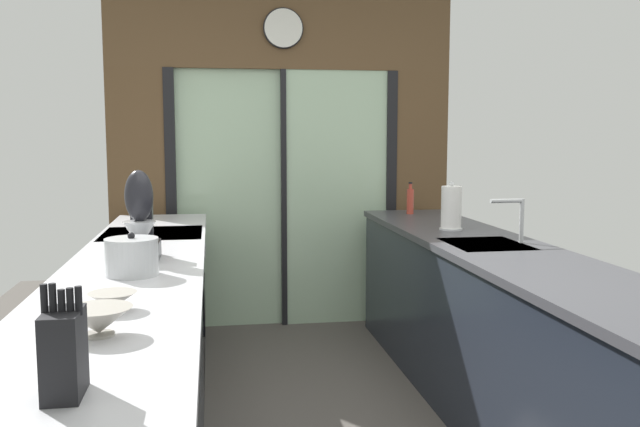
{
  "coord_description": "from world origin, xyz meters",
  "views": [
    {
      "loc": [
        -0.56,
        -2.82,
        1.5
      ],
      "look_at": [
        0.06,
        0.97,
        1.05
      ],
      "focal_mm": 37.71,
      "sensor_mm": 36.0,
      "label": 1
    }
  ],
  "objects_px": {
    "mixing_bowl_near": "(98,321)",
    "soap_bottle": "(410,201)",
    "stock_pot": "(132,257)",
    "paper_towel_roll": "(451,208)",
    "mixing_bowl_far": "(113,301)",
    "oven_range": "(155,309)",
    "knife_block": "(64,352)",
    "stand_mixer": "(140,225)"
  },
  "relations": [
    {
      "from": "oven_range",
      "to": "paper_towel_roll",
      "type": "distance_m",
      "value": 1.9
    },
    {
      "from": "oven_range",
      "to": "mixing_bowl_far",
      "type": "xyz_separation_m",
      "value": [
        0.02,
        -1.81,
        0.5
      ]
    },
    {
      "from": "stand_mixer",
      "to": "soap_bottle",
      "type": "bearing_deg",
      "value": 41.42
    },
    {
      "from": "mixing_bowl_near",
      "to": "oven_range",
      "type": "bearing_deg",
      "value": 90.5
    },
    {
      "from": "mixing_bowl_near",
      "to": "mixing_bowl_far",
      "type": "bearing_deg",
      "value": 90.0
    },
    {
      "from": "mixing_bowl_near",
      "to": "stock_pot",
      "type": "xyz_separation_m",
      "value": [
        -0.0,
        0.86,
        0.03
      ]
    },
    {
      "from": "soap_bottle",
      "to": "paper_towel_roll",
      "type": "relative_size",
      "value": 0.79
    },
    {
      "from": "mixing_bowl_far",
      "to": "stock_pot",
      "type": "relative_size",
      "value": 0.73
    },
    {
      "from": "mixing_bowl_near",
      "to": "stand_mixer",
      "type": "bearing_deg",
      "value": 90.0
    },
    {
      "from": "stock_pot",
      "to": "paper_towel_roll",
      "type": "xyz_separation_m",
      "value": [
        1.78,
        1.07,
        0.06
      ]
    },
    {
      "from": "mixing_bowl_far",
      "to": "knife_block",
      "type": "relative_size",
      "value": 0.62
    },
    {
      "from": "knife_block",
      "to": "stock_pot",
      "type": "height_order",
      "value": "knife_block"
    },
    {
      "from": "stand_mixer",
      "to": "mixing_bowl_far",
      "type": "bearing_deg",
      "value": -90.0
    },
    {
      "from": "mixing_bowl_near",
      "to": "soap_bottle",
      "type": "relative_size",
      "value": 0.84
    },
    {
      "from": "oven_range",
      "to": "paper_towel_roll",
      "type": "height_order",
      "value": "paper_towel_roll"
    },
    {
      "from": "mixing_bowl_far",
      "to": "knife_block",
      "type": "bearing_deg",
      "value": -90.0
    },
    {
      "from": "knife_block",
      "to": "paper_towel_roll",
      "type": "distance_m",
      "value": 2.98
    },
    {
      "from": "stock_pot",
      "to": "paper_towel_roll",
      "type": "relative_size",
      "value": 0.73
    },
    {
      "from": "mixing_bowl_far",
      "to": "soap_bottle",
      "type": "height_order",
      "value": "soap_bottle"
    },
    {
      "from": "knife_block",
      "to": "paper_towel_roll",
      "type": "xyz_separation_m",
      "value": [
        1.78,
        2.39,
        0.03
      ]
    },
    {
      "from": "oven_range",
      "to": "mixing_bowl_far",
      "type": "distance_m",
      "value": 1.88
    },
    {
      "from": "mixing_bowl_near",
      "to": "paper_towel_roll",
      "type": "xyz_separation_m",
      "value": [
        1.78,
        1.93,
        0.09
      ]
    },
    {
      "from": "oven_range",
      "to": "stock_pot",
      "type": "xyz_separation_m",
      "value": [
        0.02,
        -1.24,
        0.54
      ]
    },
    {
      "from": "oven_range",
      "to": "mixing_bowl_near",
      "type": "xyz_separation_m",
      "value": [
        0.02,
        -2.1,
        0.51
      ]
    },
    {
      "from": "stand_mixer",
      "to": "soap_bottle",
      "type": "height_order",
      "value": "stand_mixer"
    },
    {
      "from": "knife_block",
      "to": "soap_bottle",
      "type": "distance_m",
      "value": 3.7
    },
    {
      "from": "mixing_bowl_near",
      "to": "paper_towel_roll",
      "type": "height_order",
      "value": "paper_towel_roll"
    },
    {
      "from": "mixing_bowl_far",
      "to": "stand_mixer",
      "type": "height_order",
      "value": "stand_mixer"
    },
    {
      "from": "mixing_bowl_near",
      "to": "stand_mixer",
      "type": "xyz_separation_m",
      "value": [
        0.0,
        1.22,
        0.12
      ]
    },
    {
      "from": "mixing_bowl_near",
      "to": "mixing_bowl_far",
      "type": "height_order",
      "value": "mixing_bowl_near"
    },
    {
      "from": "soap_bottle",
      "to": "stock_pot",
      "type": "bearing_deg",
      "value": -132.69
    },
    {
      "from": "soap_bottle",
      "to": "mixing_bowl_near",
      "type": "bearing_deg",
      "value": -122.55
    },
    {
      "from": "mixing_bowl_near",
      "to": "paper_towel_roll",
      "type": "bearing_deg",
      "value": 47.34
    },
    {
      "from": "oven_range",
      "to": "stand_mixer",
      "type": "bearing_deg",
      "value": -88.8
    },
    {
      "from": "mixing_bowl_far",
      "to": "paper_towel_roll",
      "type": "relative_size",
      "value": 0.54
    },
    {
      "from": "stock_pot",
      "to": "soap_bottle",
      "type": "height_order",
      "value": "soap_bottle"
    },
    {
      "from": "paper_towel_roll",
      "to": "mixing_bowl_far",
      "type": "bearing_deg",
      "value": -137.27
    },
    {
      "from": "oven_range",
      "to": "paper_towel_roll",
      "type": "bearing_deg",
      "value": -5.22
    },
    {
      "from": "mixing_bowl_far",
      "to": "paper_towel_roll",
      "type": "distance_m",
      "value": 2.43
    },
    {
      "from": "knife_block",
      "to": "stock_pot",
      "type": "distance_m",
      "value": 1.32
    },
    {
      "from": "stand_mixer",
      "to": "stock_pot",
      "type": "relative_size",
      "value": 1.92
    },
    {
      "from": "mixing_bowl_near",
      "to": "soap_bottle",
      "type": "bearing_deg",
      "value": 57.45
    }
  ]
}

